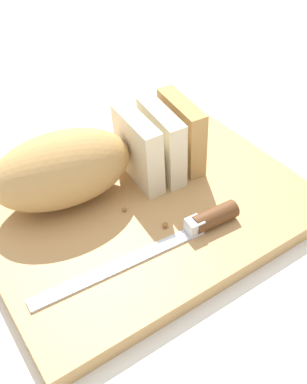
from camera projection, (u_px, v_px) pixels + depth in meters
ground_plane at (154, 221)px, 0.61m from camera, size 3.00×3.00×0.00m
cutting_board at (154, 215)px, 0.60m from camera, size 0.44×0.29×0.02m
bread_loaf at (92, 161)px, 0.59m from camera, size 0.30×0.14×0.10m
bread_knife at (193, 228)px, 0.55m from camera, size 0.28×0.04×0.02m
crumb_near_knife at (151, 175)px, 0.64m from camera, size 0.00×0.00×0.00m
crumb_near_loaf at (165, 225)px, 0.56m from camera, size 0.01×0.01×0.01m
crumb_stray_left at (125, 209)px, 0.59m from camera, size 0.01×0.01×0.01m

